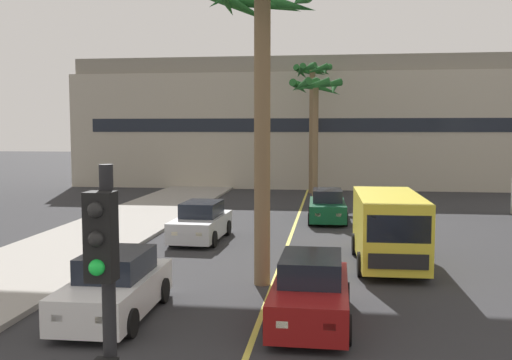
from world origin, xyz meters
TOP-DOWN VIEW (x-y plane):
  - lane_stripe_center at (0.00, 24.00)m, footprint 0.14×56.00m
  - pier_building_backdrop at (0.00, 47.93)m, footprint 36.69×8.04m
  - car_queue_front at (1.50, 29.54)m, footprint 1.92×4.14m
  - car_queue_second at (-3.47, 14.51)m, footprint 1.87×4.12m
  - car_queue_third at (-3.54, 24.09)m, footprint 1.96×4.16m
  - car_queue_fourth at (1.19, 14.71)m, footprint 1.88×4.12m
  - delivery_van at (3.53, 20.65)m, footprint 2.22×5.28m
  - traffic_light_median_near at (-0.30, 6.20)m, footprint 0.24×0.37m
  - palm_tree_near_median at (-0.32, 17.82)m, footprint 3.33×3.37m
  - palm_tree_mid_median at (0.75, 35.08)m, footprint 3.16×3.22m
  - palm_tree_far_median at (0.34, 41.90)m, footprint 2.75×2.78m

SIDE VIEW (x-z plane):
  - lane_stripe_center at x=0.00m, z-range 0.00..0.01m
  - car_queue_front at x=1.50m, z-range -0.06..1.50m
  - car_queue_second at x=-3.47m, z-range -0.06..1.50m
  - car_queue_third at x=-3.54m, z-range -0.06..1.50m
  - car_queue_fourth at x=1.19m, z-range -0.06..1.50m
  - delivery_van at x=3.53m, z-range 0.11..2.47m
  - traffic_light_median_near at x=-0.30m, z-range 0.61..4.81m
  - pier_building_backdrop at x=0.00m, z-range -0.06..9.82m
  - palm_tree_mid_median at x=0.75m, z-range 2.49..9.94m
  - palm_tree_near_median at x=-0.32m, z-range 2.44..11.12m
  - palm_tree_far_median at x=0.34m, z-range 2.74..11.81m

